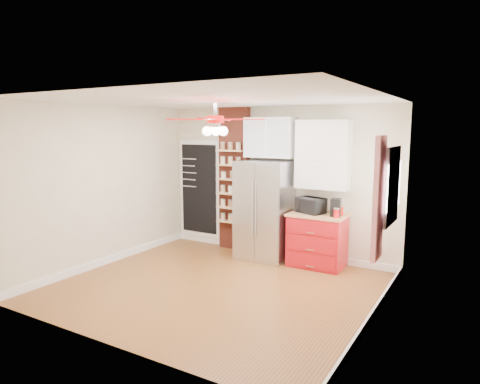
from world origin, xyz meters
The scene contains 21 objects.
floor centered at (0.00, 0.00, 0.00)m, with size 4.50×4.50×0.00m, color brown.
ceiling centered at (0.00, 0.00, 2.70)m, with size 4.50×4.50×0.00m, color white.
wall_back centered at (0.00, 2.00, 1.35)m, with size 4.50×0.02×2.70m, color beige.
wall_front centered at (0.00, -2.00, 1.35)m, with size 4.50×0.02×2.70m, color beige.
wall_left centered at (-2.25, 0.00, 1.35)m, with size 0.02×4.00×2.70m, color beige.
wall_right centered at (2.25, 0.00, 1.35)m, with size 0.02×4.00×2.70m, color beige.
chalkboard centered at (-1.70, 1.96, 1.10)m, with size 0.95×0.05×1.95m.
brick_pillar centered at (-0.85, 1.92, 1.35)m, with size 0.60×0.16×2.70m, color maroon.
fridge centered at (-0.05, 1.63, 0.88)m, with size 0.90×0.70×1.75m, color silver.
upper_glass_cabinet centered at (-0.05, 1.82, 2.15)m, with size 0.90×0.35×0.70m, color white.
red_cabinet centered at (0.92, 1.68, 0.45)m, with size 0.94×0.64×0.90m.
upper_shelf_unit centered at (0.92, 1.85, 1.88)m, with size 0.90×0.30×1.15m, color white.
window centered at (2.23, 0.90, 1.55)m, with size 0.04×0.75×1.05m, color white.
curtain centered at (2.18, 0.35, 1.45)m, with size 0.06×0.40×1.55m, color red.
ceiling_fan centered at (0.00, 0.00, 2.42)m, with size 1.40×1.40×0.44m.
toaster_oven centered at (0.78, 1.69, 1.03)m, with size 0.47×0.32×0.26m, color black.
coffee_maker centered at (1.24, 1.64, 1.04)m, with size 0.16×0.18×0.29m, color black.
canister_left centered at (1.29, 1.51, 0.97)m, with size 0.09×0.09×0.14m, color red.
canister_right centered at (1.28, 1.73, 0.97)m, with size 0.11×0.11×0.15m, color #B31409.
pantry_jar_oats centered at (-0.99, 1.75, 1.43)m, with size 0.10×0.10×0.12m, color beige.
pantry_jar_beans centered at (-0.80, 1.75, 1.44)m, with size 0.08×0.08×0.14m, color #875D44.
Camera 1 is at (3.33, -5.01, 2.30)m, focal length 32.00 mm.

